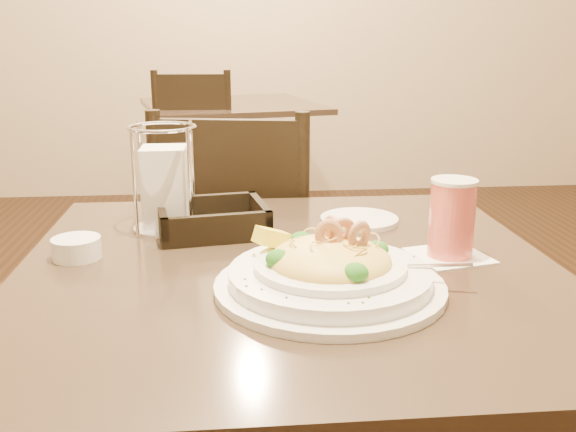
{
  "coord_description": "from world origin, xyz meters",
  "views": [
    {
      "loc": [
        -0.09,
        -1.0,
        1.11
      ],
      "look_at": [
        0.0,
        0.02,
        0.81
      ],
      "focal_mm": 40.0,
      "sensor_mm": 36.0,
      "label": 1
    }
  ],
  "objects": [
    {
      "name": "butter_ramekin",
      "position": [
        -0.36,
        0.07,
        0.75
      ],
      "size": [
        0.09,
        0.09,
        0.04
      ],
      "primitive_type": "cylinder",
      "rotation": [
        0.0,
        0.0,
        0.15
      ],
      "color": "white",
      "rests_on": "main_table"
    },
    {
      "name": "napkin_caddy",
      "position": [
        -0.22,
        0.22,
        0.82
      ],
      "size": [
        0.13,
        0.13,
        0.21
      ],
      "rotation": [
        0.0,
        0.0,
        0.05
      ],
      "color": "silver",
      "rests_on": "main_table"
    },
    {
      "name": "main_table",
      "position": [
        0.0,
        0.0,
        0.5
      ],
      "size": [
        0.9,
        0.9,
        0.73
      ],
      "color": "black",
      "rests_on": "ground"
    },
    {
      "name": "pasta_bowl",
      "position": [
        0.05,
        -0.11,
        0.77
      ],
      "size": [
        0.38,
        0.35,
        0.11
      ],
      "rotation": [
        0.0,
        0.0,
        -0.36
      ],
      "color": "white",
      "rests_on": "main_table"
    },
    {
      "name": "drink_glass",
      "position": [
        0.28,
        0.02,
        0.8
      ],
      "size": [
        0.15,
        0.15,
        0.14
      ],
      "rotation": [
        0.0,
        0.0,
        0.23
      ],
      "color": "white",
      "rests_on": "main_table"
    },
    {
      "name": "dining_chair_far",
      "position": [
        -0.27,
        2.4,
        0.5
      ],
      "size": [
        0.44,
        0.44,
        0.93
      ],
      "rotation": [
        0.0,
        0.0,
        3.1
      ],
      "color": "black",
      "rests_on": "ground"
    },
    {
      "name": "bread_basket",
      "position": [
        -0.13,
        0.2,
        0.76
      ],
      "size": [
        0.23,
        0.2,
        0.06
      ],
      "rotation": [
        0.0,
        0.0,
        0.16
      ],
      "color": "black",
      "rests_on": "main_table"
    },
    {
      "name": "dining_chair_near",
      "position": [
        -0.08,
        0.66,
        0.5
      ],
      "size": [
        0.49,
        0.49,
        0.93
      ],
      "rotation": [
        0.0,
        0.0,
        2.96
      ],
      "color": "black",
      "rests_on": "ground"
    },
    {
      "name": "side_plate",
      "position": [
        0.17,
        0.24,
        0.74
      ],
      "size": [
        0.2,
        0.2,
        0.01
      ],
      "primitive_type": "cylinder",
      "rotation": [
        0.0,
        0.0,
        -0.35
      ],
      "color": "white",
      "rests_on": "main_table"
    },
    {
      "name": "background_table",
      "position": [
        -0.08,
        2.57,
        0.5
      ],
      "size": [
        1.07,
        1.07,
        0.73
      ],
      "rotation": [
        0.0,
        0.0,
        0.22
      ],
      "color": "black",
      "rests_on": "ground"
    }
  ]
}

